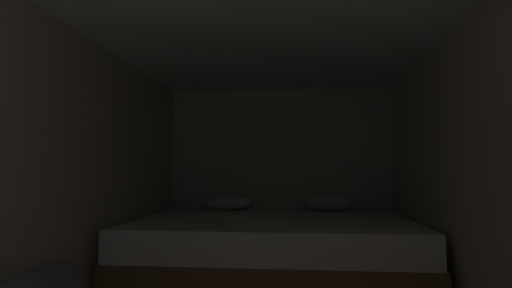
% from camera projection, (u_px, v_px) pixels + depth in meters
% --- Properties ---
extents(wall_back, '(2.50, 0.05, 2.12)m').
position_uv_depth(wall_back, '(279.00, 186.00, 4.64)').
color(wall_back, beige).
rests_on(wall_back, ground).
extents(wall_left, '(0.05, 4.90, 2.12)m').
position_uv_depth(wall_left, '(32.00, 200.00, 2.31)').
color(wall_left, beige).
rests_on(wall_left, ground).
extents(wall_right, '(0.05, 4.90, 2.12)m').
position_uv_depth(wall_right, '(507.00, 204.00, 2.05)').
color(wall_right, beige).
rests_on(wall_right, ground).
extents(bed, '(2.28, 1.84, 0.98)m').
position_uv_depth(bed, '(274.00, 266.00, 3.61)').
color(bed, brown).
rests_on(bed, ground).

